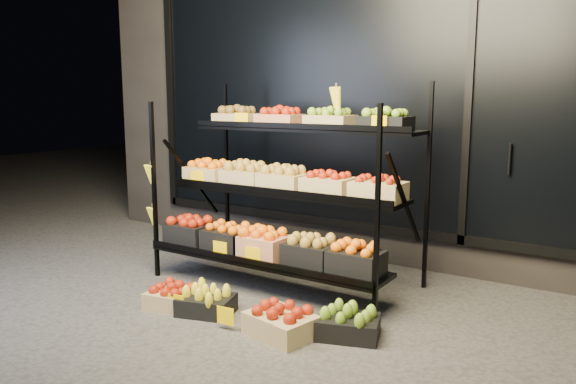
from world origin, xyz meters
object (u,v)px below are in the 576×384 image
Objects in this scene: display_rack at (281,190)px; floor_crate_midright at (281,321)px; floor_crate_midleft at (206,301)px; floor_crate_left at (172,296)px.

floor_crate_midright is at bearing -56.43° from display_rack.
display_rack reaches higher than floor_crate_midleft.
floor_crate_midleft is 0.92× the size of floor_crate_midright.
display_rack is 1.25m from floor_crate_midright.
floor_crate_midright is at bearing -18.88° from floor_crate_midleft.
floor_crate_left is 0.29m from floor_crate_midleft.
floor_crate_midleft is at bearing -1.70° from floor_crate_left.
floor_crate_left is at bearing -112.14° from display_rack.
display_rack is 5.35× the size of floor_crate_left.
floor_crate_midleft is (0.28, 0.05, 0.00)m from floor_crate_left.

